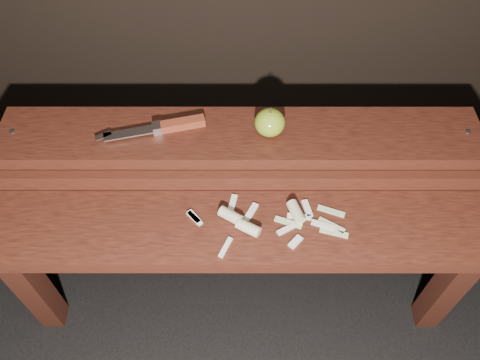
{
  "coord_description": "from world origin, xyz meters",
  "views": [
    {
      "loc": [
        0.0,
        -0.63,
        1.33
      ],
      "look_at": [
        0.0,
        0.06,
        0.45
      ],
      "focal_mm": 35.0,
      "sensor_mm": 36.0,
      "label": 1
    }
  ],
  "objects_px": {
    "bench_front_tier": "(240,245)",
    "knife": "(169,126)",
    "apple": "(270,122)",
    "bench_rear_tier": "(240,156)"
  },
  "relations": [
    {
      "from": "bench_front_tier",
      "to": "knife",
      "type": "xyz_separation_m",
      "value": [
        -0.17,
        0.24,
        0.16
      ]
    },
    {
      "from": "bench_front_tier",
      "to": "knife",
      "type": "relative_size",
      "value": 4.52
    },
    {
      "from": "apple",
      "to": "knife",
      "type": "relative_size",
      "value": 0.3
    },
    {
      "from": "bench_front_tier",
      "to": "apple",
      "type": "xyz_separation_m",
      "value": [
        0.07,
        0.23,
        0.18
      ]
    },
    {
      "from": "knife",
      "to": "apple",
      "type": "bearing_deg",
      "value": -2.24
    },
    {
      "from": "bench_front_tier",
      "to": "apple",
      "type": "bearing_deg",
      "value": 72.82
    },
    {
      "from": "bench_rear_tier",
      "to": "knife",
      "type": "height_order",
      "value": "knife"
    },
    {
      "from": "apple",
      "to": "bench_front_tier",
      "type": "bearing_deg",
      "value": -107.18
    },
    {
      "from": "bench_front_tier",
      "to": "bench_rear_tier",
      "type": "relative_size",
      "value": 1.0
    },
    {
      "from": "bench_rear_tier",
      "to": "apple",
      "type": "xyz_separation_m",
      "value": [
        0.07,
        0.0,
        0.12
      ]
    }
  ]
}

